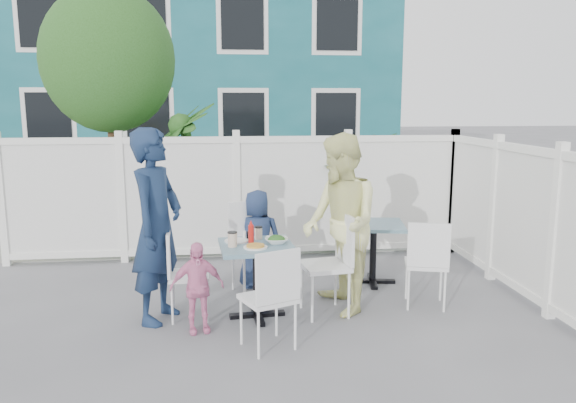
{
  "coord_description": "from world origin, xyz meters",
  "views": [
    {
      "loc": [
        -0.05,
        -4.77,
        2.04
      ],
      "look_at": [
        0.58,
        0.74,
        1.05
      ],
      "focal_mm": 35.0,
      "sensor_mm": 36.0,
      "label": 1
    }
  ],
  "objects": [
    {
      "name": "ground",
      "position": [
        0.0,
        0.0,
        0.0
      ],
      "size": [
        80.0,
        80.0,
        0.0
      ],
      "primitive_type": "plane",
      "color": "slate"
    },
    {
      "name": "near_sidewalk",
      "position": [
        0.0,
        3.8,
        0.01
      ],
      "size": [
        24.0,
        2.6,
        0.01
      ],
      "primitive_type": "cube",
      "color": "gray",
      "rests_on": "ground"
    },
    {
      "name": "street",
      "position": [
        0.0,
        7.5,
        0.0
      ],
      "size": [
        24.0,
        5.0,
        0.01
      ],
      "primitive_type": "cube",
      "color": "black",
      "rests_on": "ground"
    },
    {
      "name": "far_sidewalk",
      "position": [
        0.0,
        10.6,
        0.01
      ],
      "size": [
        24.0,
        1.6,
        0.01
      ],
      "primitive_type": "cube",
      "color": "gray",
      "rests_on": "ground"
    },
    {
      "name": "building",
      "position": [
        -0.5,
        14.0,
        3.0
      ],
      "size": [
        11.0,
        6.0,
        6.0
      ],
      "color": "#145861",
      "rests_on": "ground"
    },
    {
      "name": "fence_back",
      "position": [
        0.1,
        2.4,
        0.78
      ],
      "size": [
        5.86,
        0.08,
        1.6
      ],
      "color": "white",
      "rests_on": "ground"
    },
    {
      "name": "fence_right",
      "position": [
        3.0,
        0.6,
        0.78
      ],
      "size": [
        0.08,
        3.66,
        1.6
      ],
      "rotation": [
        0.0,
        0.0,
        1.57
      ],
      "color": "white",
      "rests_on": "ground"
    },
    {
      "name": "tree",
      "position": [
        -1.6,
        3.3,
        2.59
      ],
      "size": [
        1.8,
        1.62,
        3.59
      ],
      "color": "#382316",
      "rests_on": "ground"
    },
    {
      "name": "utility_cabinet",
      "position": [
        -2.93,
        4.0,
        0.63
      ],
      "size": [
        0.75,
        0.59,
        1.26
      ],
      "primitive_type": "cube",
      "rotation": [
        0.0,
        0.0,
        -0.17
      ],
      "color": "gold",
      "rests_on": "ground"
    },
    {
      "name": "potted_shrub_a",
      "position": [
        -0.6,
        3.1,
        1.01
      ],
      "size": [
        1.38,
        1.38,
        2.02
      ],
      "primitive_type": "imported",
      "rotation": [
        0.0,
        0.0,
        4.97
      ],
      "color": "#214B18",
      "rests_on": "ground"
    },
    {
      "name": "potted_shrub_b",
      "position": [
        1.59,
        3.0,
        0.8
      ],
      "size": [
        1.91,
        1.9,
        1.61
      ],
      "primitive_type": "imported",
      "rotation": [
        0.0,
        0.0,
        0.74
      ],
      "color": "#214B18",
      "rests_on": "ground"
    },
    {
      "name": "main_table",
      "position": [
        0.23,
        0.34,
        0.55
      ],
      "size": [
        0.73,
        0.73,
        0.72
      ],
      "rotation": [
        0.0,
        0.0,
        0.08
      ],
      "color": "slate",
      "rests_on": "ground"
    },
    {
      "name": "spare_table",
      "position": [
        1.6,
        1.21,
        0.54
      ],
      "size": [
        0.76,
        0.76,
        0.69
      ],
      "rotation": [
        0.0,
        0.0,
        -0.17
      ],
      "color": "slate",
      "rests_on": "ground"
    },
    {
      "name": "chair_left",
      "position": [
        -0.48,
        0.4,
        0.5
      ],
      "size": [
        0.39,
        0.4,
        0.85
      ],
      "rotation": [
        0.0,
        0.0,
        -1.53
      ],
      "color": "white",
      "rests_on": "ground"
    },
    {
      "name": "chair_right",
      "position": [
        0.97,
        0.36,
        0.57
      ],
      "size": [
        0.49,
        0.5,
        0.98
      ],
      "rotation": [
        0.0,
        0.0,
        1.71
      ],
      "color": "white",
      "rests_on": "ground"
    },
    {
      "name": "chair_back",
      "position": [
        0.22,
        1.13,
        0.56
      ],
      "size": [
        0.55,
        0.54,
        0.97
      ],
      "rotation": [
        0.0,
        0.0,
        3.46
      ],
      "color": "white",
      "rests_on": "ground"
    },
    {
      "name": "chair_near",
      "position": [
        0.31,
        -0.41,
        0.51
      ],
      "size": [
        0.52,
        0.51,
        0.88
      ],
      "rotation": [
        0.0,
        0.0,
        0.41
      ],
      "color": "white",
      "rests_on": "ground"
    },
    {
      "name": "chair_spare",
      "position": [
        1.92,
        0.38,
        0.52
      ],
      "size": [
        0.49,
        0.48,
        0.89
      ],
      "rotation": [
        0.0,
        0.0,
        -0.26
      ],
      "color": "white",
      "rests_on": "ground"
    },
    {
      "name": "man",
      "position": [
        -0.69,
        0.39,
        0.91
      ],
      "size": [
        0.64,
        0.77,
        1.81
      ],
      "primitive_type": "imported",
      "rotation": [
        0.0,
        0.0,
        1.21
      ],
      "color": "#172847",
      "rests_on": "ground"
    },
    {
      "name": "woman",
      "position": [
        1.04,
        0.41,
        0.88
      ],
      "size": [
        0.78,
        0.94,
        1.75
      ],
      "primitive_type": "imported",
      "rotation": [
        0.0,
        0.0,
        -1.43
      ],
      "color": "#F0F15C",
      "rests_on": "ground"
    },
    {
      "name": "boy",
      "position": [
        0.29,
        1.22,
        0.55
      ],
      "size": [
        0.57,
        0.4,
        1.09
      ],
      "primitive_type": "imported",
      "rotation": [
        0.0,
        0.0,
        3.03
      ],
      "color": "navy",
      "rests_on": "ground"
    },
    {
      "name": "toddler",
      "position": [
        -0.32,
        0.05,
        0.41
      ],
      "size": [
        0.51,
        0.29,
        0.83
      ],
      "primitive_type": "imported",
      "rotation": [
        0.0,
        0.0,
        0.2
      ],
      "color": "pink",
      "rests_on": "ground"
    },
    {
      "name": "plate_main",
      "position": [
        0.21,
        0.21,
        0.72
      ],
      "size": [
        0.22,
        0.22,
        0.01
      ],
      "primitive_type": "cylinder",
      "color": "white",
      "rests_on": "main_table"
    },
    {
      "name": "plate_side",
      "position": [
        0.05,
        0.47,
        0.72
      ],
      "size": [
        0.23,
        0.23,
        0.02
      ],
      "primitive_type": "cylinder",
      "color": "white",
      "rests_on": "main_table"
    },
    {
      "name": "salad_bowl",
      "position": [
        0.42,
        0.36,
        0.74
      ],
      "size": [
        0.22,
        0.22,
        0.05
      ],
      "primitive_type": "imported",
      "color": "white",
      "rests_on": "main_table"
    },
    {
      "name": "coffee_cup_a",
      "position": [
        0.01,
        0.28,
        0.78
      ],
      "size": [
        0.09,
        0.09,
        0.13
      ],
      "primitive_type": "cylinder",
      "color": "beige",
      "rests_on": "main_table"
    },
    {
      "name": "coffee_cup_b",
      "position": [
        0.26,
        0.55,
        0.77
      ],
      "size": [
        0.08,
        0.08,
        0.11
      ],
      "primitive_type": "cylinder",
      "color": "beige",
      "rests_on": "main_table"
    },
    {
      "name": "ketchup_bottle",
      "position": [
        0.18,
        0.39,
        0.8
      ],
      "size": [
        0.05,
        0.05,
        0.17
      ],
      "primitive_type": "cylinder",
      "color": "red",
      "rests_on": "main_table"
    },
    {
      "name": "salt_shaker",
      "position": [
        0.13,
        0.58,
        0.75
      ],
      "size": [
        0.03,
        0.03,
        0.08
      ],
      "primitive_type": "cylinder",
      "color": "white",
      "rests_on": "main_table"
    },
    {
      "name": "pepper_shaker",
      "position": [
        0.16,
        0.59,
        0.75
      ],
      "size": [
        0.03,
        0.03,
        0.07
      ],
      "primitive_type": "cylinder",
      "color": "black",
      "rests_on": "main_table"
    }
  ]
}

